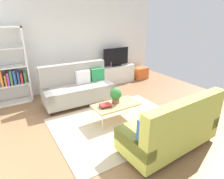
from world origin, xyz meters
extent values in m
plane|color=#936B47|center=(0.00, 0.00, 0.00)|extent=(7.68, 7.68, 0.00)
cube|color=white|center=(0.00, 2.80, 1.45)|extent=(6.40, 0.12, 2.90)
cube|color=beige|center=(0.07, -0.06, 0.01)|extent=(2.90, 2.20, 0.01)
cube|color=gray|center=(-0.28, 1.49, 0.32)|extent=(1.92, 0.90, 0.44)
cube|color=gray|center=(-0.28, 1.81, 0.82)|extent=(1.91, 0.26, 0.56)
cube|color=gray|center=(0.56, 1.46, 0.43)|extent=(0.22, 0.85, 0.22)
cube|color=gray|center=(-1.13, 1.51, 0.43)|extent=(0.22, 0.85, 0.22)
cylinder|color=black|center=(0.57, 1.12, 0.05)|extent=(0.05, 0.05, 0.10)
cylinder|color=black|center=(-1.16, 1.17, 0.05)|extent=(0.05, 0.05, 0.10)
cylinder|color=black|center=(0.59, 1.80, 0.05)|extent=(0.05, 0.05, 0.10)
cylinder|color=black|center=(-1.14, 1.85, 0.05)|extent=(0.05, 0.05, 0.10)
cube|color=#288C4C|center=(0.39, 1.61, 0.72)|extent=(0.40, 0.15, 0.36)
cube|color=white|center=(-0.06, 1.62, 0.72)|extent=(0.40, 0.15, 0.36)
cube|color=#C1CC51|center=(0.42, -1.21, 0.32)|extent=(1.93, 0.92, 0.44)
cube|color=#C1CC51|center=(0.43, -1.53, 0.82)|extent=(1.91, 0.28, 0.56)
cube|color=#C1CC51|center=(-0.43, -1.25, 0.43)|extent=(0.23, 0.85, 0.22)
cube|color=#C1CC51|center=(1.26, -1.18, 0.43)|extent=(0.23, 0.85, 0.22)
cylinder|color=black|center=(-0.47, -0.91, 0.05)|extent=(0.05, 0.05, 0.10)
cylinder|color=black|center=(1.27, -0.84, 0.05)|extent=(0.05, 0.05, 0.10)
cylinder|color=black|center=(-0.44, -1.59, 0.05)|extent=(0.05, 0.05, 0.10)
cylinder|color=black|center=(1.30, -1.52, 0.05)|extent=(0.05, 0.05, 0.10)
cube|color=#3359B2|center=(-0.25, -1.38, 0.72)|extent=(0.41, 0.16, 0.36)
cube|color=white|center=(0.20, -1.36, 0.72)|extent=(0.41, 0.16, 0.36)
cube|color=tan|center=(0.12, 0.14, 0.40)|extent=(1.10, 0.56, 0.04)
cylinder|color=silver|center=(-0.38, 0.37, 0.19)|extent=(0.02, 0.02, 0.38)
cylinder|color=silver|center=(0.62, 0.37, 0.19)|extent=(0.02, 0.02, 0.38)
cylinder|color=silver|center=(-0.38, -0.09, 0.19)|extent=(0.02, 0.02, 0.38)
cylinder|color=silver|center=(0.62, -0.09, 0.19)|extent=(0.02, 0.02, 0.38)
cube|color=silver|center=(1.58, 2.46, 0.32)|extent=(1.40, 0.44, 0.64)
cube|color=black|center=(1.58, 2.44, 0.66)|extent=(0.36, 0.20, 0.04)
cube|color=black|center=(1.58, 2.44, 0.98)|extent=(1.00, 0.05, 0.60)
cube|color=white|center=(-1.39, 2.48, 1.05)|extent=(0.04, 0.36, 2.10)
cube|color=white|center=(-1.92, 2.48, 0.02)|extent=(1.10, 0.36, 0.04)
cube|color=white|center=(-1.92, 2.48, 0.55)|extent=(1.02, 0.36, 0.03)
cube|color=white|center=(-1.92, 2.48, 1.05)|extent=(1.02, 0.36, 0.03)
cube|color=white|center=(-1.92, 2.48, 1.55)|extent=(1.02, 0.36, 0.03)
cube|color=orange|center=(-2.07, 2.48, 0.78)|extent=(0.06, 0.29, 0.43)
cube|color=orange|center=(-1.98, 2.48, 0.71)|extent=(0.04, 0.29, 0.30)
cube|color=purple|center=(-1.92, 2.48, 0.74)|extent=(0.05, 0.29, 0.35)
cube|color=#3F8C4C|center=(-1.84, 2.48, 0.76)|extent=(0.05, 0.29, 0.40)
cube|color=#3359B2|center=(-1.76, 2.48, 0.77)|extent=(0.06, 0.29, 0.41)
cube|color=#3359B2|center=(-1.66, 2.48, 0.74)|extent=(0.04, 0.29, 0.35)
cube|color=red|center=(-1.58, 2.48, 0.71)|extent=(0.06, 0.29, 0.29)
cube|color=#3F8C4C|center=(-1.50, 2.48, 0.72)|extent=(0.05, 0.29, 0.32)
cube|color=orange|center=(2.68, 2.36, 0.22)|extent=(0.52, 0.40, 0.44)
cylinder|color=brown|center=(0.14, 0.19, 0.48)|extent=(0.17, 0.17, 0.13)
sphere|color=#2D7233|center=(0.14, 0.19, 0.65)|extent=(0.27, 0.27, 0.27)
cube|color=#262626|center=(-0.18, 0.14, 0.44)|extent=(0.26, 0.21, 0.04)
cube|color=red|center=(-0.18, 0.14, 0.48)|extent=(0.26, 0.21, 0.03)
cylinder|color=#33B29E|center=(1.00, 2.51, 0.73)|extent=(0.12, 0.12, 0.18)
cylinder|color=#33B29E|center=(1.18, 2.51, 0.70)|extent=(0.12, 0.12, 0.13)
cylinder|color=purple|center=(1.36, 2.42, 0.72)|extent=(0.04, 0.04, 0.17)
camera|label=1|loc=(-2.10, -3.29, 2.39)|focal=30.92mm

